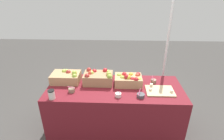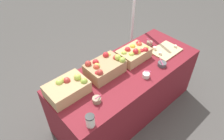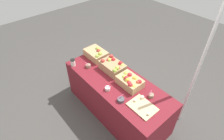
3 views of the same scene
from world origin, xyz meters
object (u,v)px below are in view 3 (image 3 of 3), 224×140
(apple_crate_right, at_px, (130,81))
(tent_pole, at_px, (197,72))
(sample_bowl_extra, at_px, (151,96))
(apple_crate_left, at_px, (96,54))
(sample_bowl_far, at_px, (108,88))
(sample_bowl_near, at_px, (121,100))
(cutting_board_front, at_px, (142,107))
(apple_crate_middle, at_px, (112,66))
(coffee_cup, at_px, (73,63))
(sample_bowl_mid, at_px, (88,66))

(apple_crate_right, height_order, tent_pole, tent_pole)
(sample_bowl_extra, bearing_deg, apple_crate_left, -179.71)
(tent_pole, bearing_deg, sample_bowl_far, -129.89)
(apple_crate_left, relative_size, sample_bowl_near, 3.90)
(apple_crate_left, bearing_deg, cutting_board_front, -9.57)
(apple_crate_middle, bearing_deg, sample_bowl_far, -49.85)
(tent_pole, bearing_deg, sample_bowl_near, -118.24)
(sample_bowl_extra, distance_m, coffee_cup, 1.43)
(apple_crate_right, bearing_deg, sample_bowl_far, -114.52)
(apple_crate_middle, xyz_separation_m, coffee_cup, (-0.54, -0.43, -0.03))
(apple_crate_left, distance_m, apple_crate_right, 0.92)
(sample_bowl_near, distance_m, tent_pole, 1.13)
(coffee_cup, bearing_deg, apple_crate_right, 22.14)
(cutting_board_front, distance_m, sample_bowl_near, 0.31)
(sample_bowl_extra, xyz_separation_m, tent_pole, (0.29, 0.58, 0.31))
(apple_crate_left, bearing_deg, apple_crate_middle, -2.70)
(sample_bowl_far, relative_size, tent_pole, 0.05)
(apple_crate_left, relative_size, sample_bowl_mid, 4.07)
(apple_crate_right, distance_m, cutting_board_front, 0.45)
(apple_crate_left, distance_m, sample_bowl_mid, 0.32)
(apple_crate_left, height_order, sample_bowl_near, apple_crate_left)
(apple_crate_middle, height_order, sample_bowl_mid, apple_crate_middle)
(sample_bowl_far, xyz_separation_m, tent_pole, (0.80, 0.96, 0.31))
(apple_crate_middle, height_order, sample_bowl_extra, apple_crate_middle)
(sample_bowl_near, xyz_separation_m, sample_bowl_extra, (0.23, 0.38, 0.00))
(sample_bowl_far, relative_size, coffee_cup, 0.86)
(sample_bowl_mid, distance_m, tent_pole, 1.70)
(apple_crate_middle, xyz_separation_m, sample_bowl_mid, (-0.33, -0.26, -0.06))
(apple_crate_left, xyz_separation_m, cutting_board_front, (1.33, -0.22, -0.07))
(apple_crate_right, distance_m, sample_bowl_mid, 0.81)
(sample_bowl_near, xyz_separation_m, coffee_cup, (-1.12, -0.08, 0.04))
(sample_bowl_near, relative_size, tent_pole, 0.05)
(sample_bowl_near, bearing_deg, apple_crate_left, 160.62)
(tent_pole, bearing_deg, apple_crate_middle, -151.09)
(sample_bowl_mid, height_order, coffee_cup, coffee_cup)
(apple_crate_middle, xyz_separation_m, tent_pole, (1.10, 0.61, 0.25))
(apple_crate_right, relative_size, coffee_cup, 3.09)
(sample_bowl_near, relative_size, sample_bowl_mid, 1.04)
(cutting_board_front, bearing_deg, apple_crate_middle, 166.70)
(apple_crate_middle, bearing_deg, sample_bowl_extra, 2.05)
(sample_bowl_near, relative_size, coffee_cup, 0.85)
(apple_crate_middle, bearing_deg, cutting_board_front, -13.30)
(sample_bowl_far, bearing_deg, apple_crate_middle, 130.15)
(cutting_board_front, height_order, tent_pole, tent_pole)
(sample_bowl_far, bearing_deg, tent_pole, 50.11)
(tent_pole, bearing_deg, sample_bowl_mid, -148.70)
(apple_crate_middle, relative_size, sample_bowl_far, 3.90)
(sample_bowl_far, distance_m, coffee_cup, 0.84)
(apple_crate_left, relative_size, apple_crate_right, 1.07)
(apple_crate_left, height_order, tent_pole, tent_pole)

